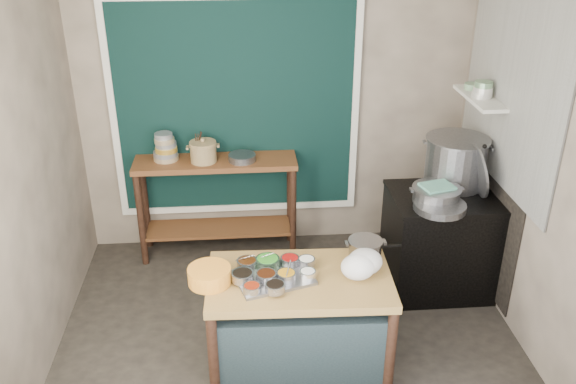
{
  "coord_description": "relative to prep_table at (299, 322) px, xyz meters",
  "views": [
    {
      "loc": [
        -0.31,
        -3.76,
        3.09
      ],
      "look_at": [
        0.02,
        0.25,
        1.11
      ],
      "focal_mm": 38.0,
      "sensor_mm": 36.0,
      "label": 1
    }
  ],
  "objects": [
    {
      "name": "shelf_bowl_green",
      "position": [
        1.58,
        1.38,
        1.26
      ],
      "size": [
        0.17,
        0.17,
        0.05
      ],
      "primitive_type": "cylinder",
      "rotation": [
        0.0,
        0.0,
        -0.32
      ],
      "color": "gray",
      "rests_on": "wall_shelf"
    },
    {
      "name": "pot_lid",
      "position": [
        1.52,
        0.87,
        0.72
      ],
      "size": [
        0.13,
        0.45,
        0.44
      ],
      "primitive_type": "cylinder",
      "rotation": [
        0.0,
        1.36,
        -0.05
      ],
      "color": "gray",
      "rests_on": "stove_top"
    },
    {
      "name": "back_counter",
      "position": [
        -0.6,
        1.61,
        0.1
      ],
      "size": [
        1.45,
        0.4,
        0.95
      ],
      "primitive_type": "cube",
      "color": "#5A2F19",
      "rests_on": "floor"
    },
    {
      "name": "condiment_tray",
      "position": [
        -0.18,
        -0.0,
        0.39
      ],
      "size": [
        0.58,
        0.49,
        0.02
      ],
      "primitive_type": "cube",
      "rotation": [
        0.0,
        0.0,
        0.29
      ],
      "color": "gray",
      "rests_on": "prep_table"
    },
    {
      "name": "yellow_basin",
      "position": [
        -0.6,
        -0.01,
        0.43
      ],
      "size": [
        0.31,
        0.31,
        0.11
      ],
      "primitive_type": "cylinder",
      "rotation": [
        0.0,
        0.0,
        -0.07
      ],
      "color": "#BB6822",
      "rests_on": "prep_table"
    },
    {
      "name": "steamer",
      "position": [
        1.16,
        0.78,
        0.57
      ],
      "size": [
        0.41,
        0.41,
        0.13
      ],
      "primitive_type": null,
      "rotation": [
        0.0,
        0.0,
        -0.04
      ],
      "color": "gray",
      "rests_on": "stove_top"
    },
    {
      "name": "condiment_bowls",
      "position": [
        -0.2,
        0.01,
        0.43
      ],
      "size": [
        0.58,
        0.44,
        0.07
      ],
      "color": "silver",
      "rests_on": "condiment_tray"
    },
    {
      "name": "shelf_bowl_stack",
      "position": [
        1.58,
        1.14,
        1.3
      ],
      "size": [
        0.16,
        0.16,
        0.13
      ],
      "color": "silver",
      "rests_on": "wall_shelf"
    },
    {
      "name": "plastic_bag_b",
      "position": [
        0.45,
        0.02,
        0.47
      ],
      "size": [
        0.25,
        0.22,
        0.18
      ],
      "primitive_type": "ellipsoid",
      "rotation": [
        0.0,
        0.0,
        -0.05
      ],
      "color": "white",
      "rests_on": "prep_table"
    },
    {
      "name": "curtain_panel",
      "position": [
        -0.4,
        1.8,
        0.98
      ],
      "size": [
        2.1,
        0.02,
        1.9
      ],
      "primitive_type": "cube",
      "color": "black",
      "rests_on": "back_wall"
    },
    {
      "name": "stock_pot",
      "position": [
        1.4,
        1.08,
        0.71
      ],
      "size": [
        0.69,
        0.69,
        0.42
      ],
      "primitive_type": null,
      "rotation": [
        0.0,
        0.0,
        -0.37
      ],
      "color": "gray",
      "rests_on": "stove_top"
    },
    {
      "name": "stove_block",
      "position": [
        1.3,
        0.88,
        0.05
      ],
      "size": [
        0.9,
        0.68,
        0.85
      ],
      "primitive_type": "cube",
      "color": "black",
      "rests_on": "floor"
    },
    {
      "name": "utensil_cup",
      "position": [
        -0.74,
        1.62,
        0.61
      ],
      "size": [
        0.17,
        0.17,
        0.08
      ],
      "primitive_type": "cylinder",
      "rotation": [
        0.0,
        0.0,
        -0.35
      ],
      "color": "gray",
      "rests_on": "back_counter"
    },
    {
      "name": "soot_patch",
      "position": [
        1.69,
        0.98,
        0.32
      ],
      "size": [
        0.01,
        1.3,
        1.3
      ],
      "primitive_type": "cube",
      "color": "black",
      "rests_on": "right_wall"
    },
    {
      "name": "tile_panel",
      "position": [
        1.69,
        0.88,
        1.48
      ],
      "size": [
        0.02,
        1.7,
        1.7
      ],
      "primitive_type": "cube",
      "color": "#B2B2AA",
      "rests_on": "right_wall"
    },
    {
      "name": "stove_top",
      "position": [
        1.3,
        0.88,
        0.49
      ],
      "size": [
        0.92,
        0.69,
        0.03
      ],
      "primitive_type": "cube",
      "color": "black",
      "rests_on": "stove_block"
    },
    {
      "name": "wall_shelf",
      "position": [
        1.58,
        1.18,
        1.23
      ],
      "size": [
        0.22,
        0.7,
        0.03
      ],
      "primitive_type": "cube",
      "color": "beige",
      "rests_on": "right_wall"
    },
    {
      "name": "saucepan",
      "position": [
        0.49,
        0.22,
        0.44
      ],
      "size": [
        0.25,
        0.25,
        0.14
      ],
      "primitive_type": null,
      "rotation": [
        0.0,
        0.0,
        0.01
      ],
      "color": "gray",
      "rests_on": "prep_table"
    },
    {
      "name": "green_cloth",
      "position": [
        1.16,
        0.78,
        0.64
      ],
      "size": [
        0.29,
        0.25,
        0.02
      ],
      "primitive_type": "cube",
      "rotation": [
        0.0,
        0.0,
        0.26
      ],
      "color": "#60AE8D",
      "rests_on": "steamer"
    },
    {
      "name": "wide_bowl",
      "position": [
        -0.36,
        1.57,
        0.61
      ],
      "size": [
        0.24,
        0.24,
        0.06
      ],
      "primitive_type": "cylinder",
      "rotation": [
        0.0,
        0.0,
        0.01
      ],
      "color": "gray",
      "rests_on": "back_counter"
    },
    {
      "name": "bowl_stack",
      "position": [
        -1.03,
        1.65,
        0.68
      ],
      "size": [
        0.22,
        0.22,
        0.25
      ],
      "color": "tan",
      "rests_on": "back_counter"
    },
    {
      "name": "ceramic_crock",
      "position": [
        -0.7,
        1.58,
        0.66
      ],
      "size": [
        0.27,
        0.27,
        0.17
      ],
      "primitive_type": null,
      "rotation": [
        0.0,
        0.0,
        0.11
      ],
      "color": "olive",
      "rests_on": "back_counter"
    },
    {
      "name": "plastic_bag_a",
      "position": [
        0.39,
        -0.04,
        0.46
      ],
      "size": [
        0.28,
        0.25,
        0.17
      ],
      "primitive_type": "ellipsoid",
      "rotation": [
        0.0,
        0.0,
        0.27
      ],
      "color": "white",
      "rests_on": "prep_table"
    },
    {
      "name": "back_wall",
      "position": [
        -0.05,
        1.84,
        1.02
      ],
      "size": [
        3.5,
        0.02,
        2.8
      ],
      "primitive_type": "cube",
      "color": "gray",
      "rests_on": "floor"
    },
    {
      "name": "left_wall",
      "position": [
        -1.81,
        0.33,
        1.02
      ],
      "size": [
        0.02,
        3.0,
        2.8
      ],
      "primitive_type": "cube",
      "color": "gray",
      "rests_on": "floor"
    },
    {
      "name": "floor",
      "position": [
        -0.05,
        0.33,
        -0.39
      ],
      "size": [
        3.5,
        3.0,
        0.02
      ],
      "primitive_type": "cube",
      "color": "#2F2A24",
      "rests_on": "ground"
    },
    {
      "name": "prep_table",
      "position": [
        0.0,
        0.0,
        0.0
      ],
      "size": [
        1.27,
        0.76,
        0.75
      ],
      "primitive_type": "cube",
      "rotation": [
        0.0,
        0.0,
        -0.04
      ],
      "color": "olive",
      "rests_on": "floor"
    },
    {
      "name": "curtain_frame",
      "position": [
        -0.4,
        1.79,
        0.98
      ],
      "size": [
        2.22,
        0.03,
        2.02
      ],
      "primitive_type": null,
      "color": "beige",
      "rests_on": "back_wall"
    },
    {
      "name": "shallow_pan",
      "position": [
        1.15,
        0.65,
        0.53
      ],
      "size": [
        0.52,
        0.52,
        0.05
      ],
      "primitive_type": "cylinder",
      "rotation": [
        0.0,
        0.0,
        -0.36
      ],
      "color": "gray",
      "rests_on": "stove_top"
    },
    {
      "name": "right_wall",
      "position": [
        1.71,
        0.33,
        1.02
      ],
      "size": [
        0.02,
        3.0,
        2.8
      ],
      "primitive_type": "cube",
      "color": "gray",
      "rests_on": "floor"
    }
  ]
}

